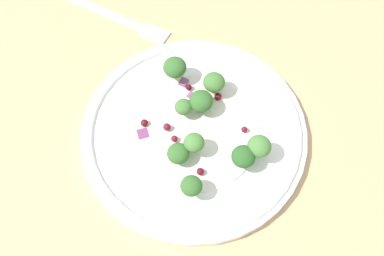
# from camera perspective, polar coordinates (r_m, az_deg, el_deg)

# --- Properties ---
(ground_plane) EXTENTS (1.80, 1.80, 0.02)m
(ground_plane) POSITION_cam_1_polar(r_m,az_deg,el_deg) (0.53, 3.04, -2.52)
(ground_plane) COLOR tan
(plate) EXTENTS (0.27, 0.27, 0.02)m
(plate) POSITION_cam_1_polar(r_m,az_deg,el_deg) (0.52, 0.00, -0.93)
(plate) COLOR white
(plate) RESTS_ON ground_plane
(dressing_pool) EXTENTS (0.15, 0.15, 0.00)m
(dressing_pool) POSITION_cam_1_polar(r_m,az_deg,el_deg) (0.52, 0.00, -0.72)
(dressing_pool) COLOR white
(dressing_pool) RESTS_ON plate
(broccoli_floret_0) EXTENTS (0.03, 0.03, 0.03)m
(broccoli_floret_0) POSITION_cam_1_polar(r_m,az_deg,el_deg) (0.49, 8.47, -2.85)
(broccoli_floret_0) COLOR #9EC684
(broccoli_floret_0) RESTS_ON plate
(broccoli_floret_1) EXTENTS (0.02, 0.02, 0.02)m
(broccoli_floret_1) POSITION_cam_1_polar(r_m,az_deg,el_deg) (0.49, 0.26, -1.92)
(broccoli_floret_1) COLOR #8EB77A
(broccoli_floret_1) RESTS_ON plate
(broccoli_floret_2) EXTENTS (0.03, 0.03, 0.03)m
(broccoli_floret_2) POSITION_cam_1_polar(r_m,az_deg,el_deg) (0.54, -2.23, 7.79)
(broccoli_floret_2) COLOR #ADD18E
(broccoli_floret_2) RESTS_ON plate
(broccoli_floret_3) EXTENTS (0.02, 0.02, 0.02)m
(broccoli_floret_3) POSITION_cam_1_polar(r_m,az_deg,el_deg) (0.51, -1.12, 2.71)
(broccoli_floret_3) COLOR #9EC684
(broccoli_floret_3) RESTS_ON plate
(broccoli_floret_4) EXTENTS (0.03, 0.03, 0.03)m
(broccoli_floret_4) POSITION_cam_1_polar(r_m,az_deg,el_deg) (0.49, 6.64, -3.72)
(broccoli_floret_4) COLOR #9EC684
(broccoli_floret_4) RESTS_ON plate
(broccoli_floret_5) EXTENTS (0.03, 0.03, 0.03)m
(broccoli_floret_5) POSITION_cam_1_polar(r_m,az_deg,el_deg) (0.53, 2.86, 5.87)
(broccoli_floret_5) COLOR #8EB77A
(broccoli_floret_5) RESTS_ON plate
(broccoli_floret_6) EXTENTS (0.03, 0.03, 0.03)m
(broccoli_floret_6) POSITION_cam_1_polar(r_m,az_deg,el_deg) (0.49, -1.78, -3.33)
(broccoli_floret_6) COLOR #9EC684
(broccoli_floret_6) RESTS_ON plate
(broccoli_floret_7) EXTENTS (0.03, 0.03, 0.03)m
(broccoli_floret_7) POSITION_cam_1_polar(r_m,az_deg,el_deg) (0.51, 1.20, 3.46)
(broccoli_floret_7) COLOR #8EB77A
(broccoli_floret_7) RESTS_ON plate
(broccoli_floret_8) EXTENTS (0.02, 0.02, 0.02)m
(broccoli_floret_8) POSITION_cam_1_polar(r_m,az_deg,el_deg) (0.47, 0.39, -7.70)
(broccoli_floret_8) COLOR #9EC684
(broccoli_floret_8) RESTS_ON plate
(cranberry_0) EXTENTS (0.01, 0.01, 0.01)m
(cranberry_0) POSITION_cam_1_polar(r_m,az_deg,el_deg) (0.51, -2.29, -1.38)
(cranberry_0) COLOR maroon
(cranberry_0) RESTS_ON plate
(cranberry_1) EXTENTS (0.01, 0.01, 0.01)m
(cranberry_1) POSITION_cam_1_polar(r_m,az_deg,el_deg) (0.49, 1.40, -5.77)
(cranberry_1) COLOR maroon
(cranberry_1) RESTS_ON plate
(cranberry_2) EXTENTS (0.01, 0.01, 0.01)m
(cranberry_2) POSITION_cam_1_polar(r_m,az_deg,el_deg) (0.51, -3.26, 0.14)
(cranberry_2) COLOR maroon
(cranberry_2) RESTS_ON plate
(cranberry_3) EXTENTS (0.01, 0.01, 0.01)m
(cranberry_3) POSITION_cam_1_polar(r_m,az_deg,el_deg) (0.54, 3.38, 4.09)
(cranberry_3) COLOR maroon
(cranberry_3) RESTS_ON plate
(cranberry_4) EXTENTS (0.01, 0.01, 0.01)m
(cranberry_4) POSITION_cam_1_polar(r_m,az_deg,el_deg) (0.54, -0.41, 5.27)
(cranberry_4) COLOR #4C0A14
(cranberry_4) RESTS_ON plate
(cranberry_5) EXTENTS (0.01, 0.01, 0.01)m
(cranberry_5) POSITION_cam_1_polar(r_m,az_deg,el_deg) (0.52, 6.77, -0.18)
(cranberry_5) COLOR maroon
(cranberry_5) RESTS_ON plate
(cranberry_6) EXTENTS (0.01, 0.01, 0.01)m
(cranberry_6) POSITION_cam_1_polar(r_m,az_deg,el_deg) (0.52, -6.16, 0.66)
(cranberry_6) COLOR maroon
(cranberry_6) RESTS_ON plate
(onion_bit_0) EXTENTS (0.02, 0.02, 0.00)m
(onion_bit_0) POSITION_cam_1_polar(r_m,az_deg,el_deg) (0.52, -6.38, -0.75)
(onion_bit_0) COLOR #843D75
(onion_bit_0) RESTS_ON plate
(onion_bit_1) EXTENTS (0.01, 0.01, 0.00)m
(onion_bit_1) POSITION_cam_1_polar(r_m,az_deg,el_deg) (0.55, -1.11, 5.95)
(onion_bit_1) COLOR #934C84
(onion_bit_1) RESTS_ON plate
(onion_bit_2) EXTENTS (0.01, 0.01, 0.00)m
(onion_bit_2) POSITION_cam_1_polar(r_m,az_deg,el_deg) (0.54, 0.06, 4.06)
(onion_bit_2) COLOR #934C84
(onion_bit_2) RESTS_ON plate
(fork) EXTENTS (0.03, 0.19, 0.01)m
(fork) POSITION_cam_1_polar(r_m,az_deg,el_deg) (0.64, -9.84, 13.94)
(fork) COLOR silver
(fork) RESTS_ON ground_plane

